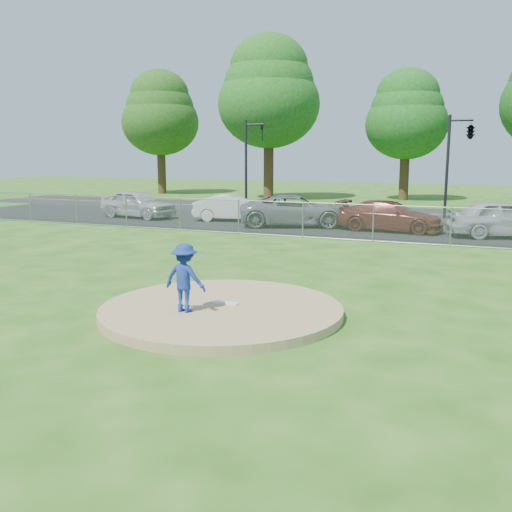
{
  "coord_description": "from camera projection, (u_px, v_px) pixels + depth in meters",
  "views": [
    {
      "loc": [
        5.44,
        -11.07,
        3.56
      ],
      "look_at": [
        0.0,
        2.0,
        1.0
      ],
      "focal_mm": 40.0,
      "sensor_mm": 36.0,
      "label": 1
    }
  ],
  "objects": [
    {
      "name": "ground",
      "position": [
        336.0,
        247.0,
        21.83
      ],
      "size": [
        120.0,
        120.0,
        0.0
      ],
      "primitive_type": "plane",
      "color": "#245212",
      "rests_on": "ground"
    },
    {
      "name": "pitchers_mound",
      "position": [
        222.0,
        310.0,
        12.73
      ],
      "size": [
        5.4,
        5.4,
        0.2
      ],
      "primitive_type": "cylinder",
      "color": "#A18358",
      "rests_on": "ground"
    },
    {
      "name": "pitching_rubber",
      "position": [
        225.0,
        303.0,
        12.89
      ],
      "size": [
        0.6,
        0.15,
        0.04
      ],
      "primitive_type": "cube",
      "color": "white",
      "rests_on": "pitchers_mound"
    },
    {
      "name": "chain_link_fence",
      "position": [
        349.0,
        222.0,
        23.52
      ],
      "size": [
        40.0,
        0.06,
        1.5
      ],
      "primitive_type": "cube",
      "color": "gray",
      "rests_on": "ground"
    },
    {
      "name": "parking_lot",
      "position": [
        370.0,
        227.0,
        27.74
      ],
      "size": [
        50.0,
        8.0,
        0.01
      ],
      "primitive_type": "cube",
      "color": "black",
      "rests_on": "ground"
    },
    {
      "name": "street",
      "position": [
        395.0,
        213.0,
        34.55
      ],
      "size": [
        60.0,
        7.0,
        0.01
      ],
      "primitive_type": "cube",
      "color": "black",
      "rests_on": "ground"
    },
    {
      "name": "tree_far_left",
      "position": [
        160.0,
        113.0,
        49.79
      ],
      "size": [
        6.72,
        6.72,
        10.74
      ],
      "color": "#382514",
      "rests_on": "ground"
    },
    {
      "name": "tree_left",
      "position": [
        269.0,
        91.0,
        43.61
      ],
      "size": [
        7.84,
        7.84,
        12.53
      ],
      "color": "#392515",
      "rests_on": "ground"
    },
    {
      "name": "tree_center",
      "position": [
        407.0,
        114.0,
        42.87
      ],
      "size": [
        6.16,
        6.16,
        9.84
      ],
      "color": "#382514",
      "rests_on": "ground"
    },
    {
      "name": "traffic_signal_left",
      "position": [
        249.0,
        156.0,
        35.45
      ],
      "size": [
        1.28,
        0.2,
        5.6
      ],
      "color": "black",
      "rests_on": "ground"
    },
    {
      "name": "traffic_signal_center",
      "position": [
        468.0,
        133.0,
        30.42
      ],
      "size": [
        1.42,
        2.48,
        5.6
      ],
      "color": "black",
      "rests_on": "ground"
    },
    {
      "name": "pitcher",
      "position": [
        185.0,
        278.0,
        12.15
      ],
      "size": [
        0.98,
        0.59,
        1.48
      ],
      "primitive_type": "imported",
      "rotation": [
        0.0,
        0.0,
        3.1
      ],
      "color": "navy",
      "rests_on": "pitchers_mound"
    },
    {
      "name": "traffic_cone",
      "position": [
        253.0,
        220.0,
        27.78
      ],
      "size": [
        0.34,
        0.34,
        0.65
      ],
      "primitive_type": "cone",
      "color": "#FF580D",
      "rests_on": "parking_lot"
    },
    {
      "name": "parked_car_silver",
      "position": [
        138.0,
        204.0,
        31.78
      ],
      "size": [
        4.76,
        2.52,
        1.54
      ],
      "primitive_type": "imported",
      "rotation": [
        0.0,
        0.0,
        1.41
      ],
      "color": "#BBBBC0",
      "rests_on": "parking_lot"
    },
    {
      "name": "parked_car_white",
      "position": [
        233.0,
        208.0,
        30.27
      ],
      "size": [
        4.41,
        2.41,
        1.38
      ],
      "primitive_type": "imported",
      "rotation": [
        0.0,
        0.0,
        1.81
      ],
      "color": "white",
      "rests_on": "parking_lot"
    },
    {
      "name": "parked_car_gray",
      "position": [
        295.0,
        211.0,
        28.09
      ],
      "size": [
        5.99,
        4.26,
        1.52
      ],
      "primitive_type": "imported",
      "rotation": [
        0.0,
        0.0,
        1.93
      ],
      "color": "slate",
      "rests_on": "parking_lot"
    },
    {
      "name": "parked_car_darkred",
      "position": [
        390.0,
        216.0,
        26.27
      ],
      "size": [
        4.92,
        2.28,
        1.39
      ],
      "primitive_type": "imported",
      "rotation": [
        0.0,
        0.0,
        1.5
      ],
      "color": "maroon",
      "rests_on": "parking_lot"
    },
    {
      "name": "parked_car_pearl",
      "position": [
        506.0,
        219.0,
        24.24
      ],
      "size": [
        5.1,
        3.21,
        1.62
      ],
      "primitive_type": "imported",
      "rotation": [
        0.0,
        0.0,
        1.87
      ],
      "color": "silver",
      "rests_on": "parking_lot"
    }
  ]
}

